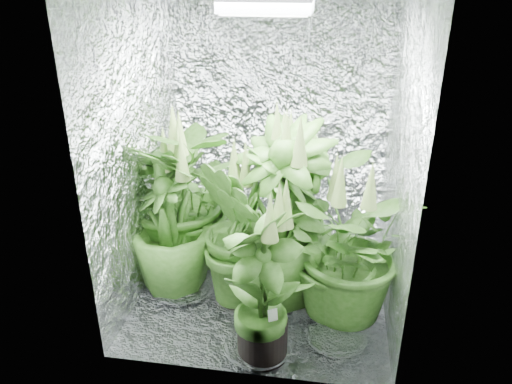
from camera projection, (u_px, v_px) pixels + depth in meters
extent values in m
plane|color=white|center=(264.00, 287.00, 3.43)|extent=(1.60, 1.60, 0.00)
cube|color=white|center=(280.00, 114.00, 3.73)|extent=(1.60, 0.02, 2.00)
cube|color=white|center=(241.00, 209.00, 2.30)|extent=(1.60, 0.02, 2.00)
cube|color=white|center=(139.00, 144.00, 3.13)|extent=(0.02, 1.60, 2.00)
cube|color=white|center=(401.00, 158.00, 2.90)|extent=(0.02, 1.60, 2.00)
cube|color=gray|center=(266.00, 4.00, 2.67)|extent=(0.50, 0.30, 0.08)
cube|color=white|center=(266.00, 13.00, 2.69)|extent=(0.46, 0.26, 0.01)
cylinder|color=black|center=(187.00, 247.00, 3.65)|extent=(0.31, 0.31, 0.28)
cylinder|color=#4A3418|center=(186.00, 232.00, 3.60)|extent=(0.29, 0.29, 0.03)
imported|color=#20470F|center=(183.00, 193.00, 3.47)|extent=(1.00, 1.00, 1.09)
cone|color=olive|center=(179.00, 127.00, 3.27)|extent=(0.10, 0.10, 0.28)
cylinder|color=black|center=(290.00, 231.00, 3.88)|extent=(0.30, 0.30, 0.27)
cylinder|color=#4A3418|center=(290.00, 217.00, 3.83)|extent=(0.28, 0.28, 0.03)
imported|color=#20470F|center=(291.00, 183.00, 3.71)|extent=(0.75, 0.75, 1.02)
cone|color=olive|center=(293.00, 125.00, 3.52)|extent=(0.10, 0.10, 0.27)
cylinder|color=black|center=(293.00, 257.00, 3.52)|extent=(0.32, 0.32, 0.28)
cylinder|color=#4A3418|center=(294.00, 242.00, 3.46)|extent=(0.29, 0.29, 0.03)
imported|color=#20470F|center=(295.00, 210.00, 3.36)|extent=(0.53, 0.53, 0.97)
cone|color=olive|center=(297.00, 152.00, 3.19)|extent=(0.10, 0.10, 0.28)
cylinder|color=black|center=(175.00, 270.00, 3.39)|extent=(0.30, 0.30, 0.26)
cylinder|color=#4A3418|center=(174.00, 255.00, 3.34)|extent=(0.27, 0.27, 0.03)
imported|color=#20470F|center=(170.00, 216.00, 3.21)|extent=(0.74, 0.74, 1.03)
cone|color=olive|center=(165.00, 151.00, 3.03)|extent=(0.10, 0.10, 0.26)
cylinder|color=black|center=(339.00, 300.00, 3.09)|extent=(0.29, 0.29, 0.26)
cylinder|color=#4A3418|center=(340.00, 284.00, 3.04)|extent=(0.27, 0.27, 0.03)
imported|color=#20470F|center=(343.00, 246.00, 2.93)|extent=(0.99, 0.99, 0.97)
cone|color=olive|center=(349.00, 181.00, 2.75)|extent=(0.09, 0.09, 0.26)
cylinder|color=black|center=(262.00, 337.00, 2.79)|extent=(0.28, 0.28, 0.25)
cylinder|color=#4A3418|center=(263.00, 321.00, 2.75)|extent=(0.26, 0.26, 0.03)
imported|color=#20470F|center=(263.00, 280.00, 2.63)|extent=(0.71, 0.71, 0.95)
cone|color=olive|center=(263.00, 211.00, 2.46)|extent=(0.09, 0.09, 0.25)
cylinder|color=black|center=(239.00, 283.00, 3.27)|extent=(0.28, 0.28, 0.25)
cylinder|color=#4A3418|center=(238.00, 269.00, 3.23)|extent=(0.25, 0.25, 0.03)
imported|color=#20470F|center=(238.00, 230.00, 3.11)|extent=(0.68, 0.68, 0.98)
cone|color=olive|center=(237.00, 166.00, 2.93)|extent=(0.09, 0.09, 0.25)
cylinder|color=black|center=(279.00, 279.00, 3.28)|extent=(0.31, 0.31, 0.28)
cylinder|color=#4A3418|center=(279.00, 263.00, 3.23)|extent=(0.29, 0.29, 0.03)
imported|color=#20470F|center=(280.00, 214.00, 3.08)|extent=(0.90, 0.90, 1.18)
cone|color=olive|center=(282.00, 133.00, 2.86)|extent=(0.10, 0.10, 0.28)
cylinder|color=black|center=(353.00, 261.00, 3.65)|extent=(0.16, 0.16, 0.09)
cylinder|color=black|center=(356.00, 240.00, 3.58)|extent=(0.12, 0.12, 0.11)
cylinder|color=#4C4C51|center=(346.00, 239.00, 3.58)|extent=(0.04, 0.34, 0.34)
torus|color=#4C4C51|center=(346.00, 239.00, 3.58)|extent=(0.03, 0.35, 0.35)
cube|color=white|center=(273.00, 316.00, 2.68)|extent=(0.06, 0.05, 0.08)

